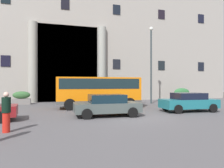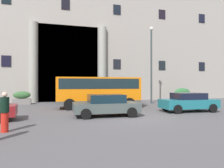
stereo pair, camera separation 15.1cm
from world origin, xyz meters
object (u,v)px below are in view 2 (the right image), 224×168
object	(u,v)px
hedge_planter_far_west	(182,95)
lamppost_plaza_centre	(151,59)
hedge_planter_far_east	(22,98)
pedestrian_man_red_shirt	(5,112)
parked_compact_extra	(188,102)
hedge_planter_east	(76,97)
bus_stop_sign	(138,90)
orange_minibus	(98,90)
scooter_by_planter	(95,106)
white_taxi_kerbside	(106,105)
hedge_planter_west	(107,97)

from	to	relation	value
hedge_planter_far_west	lamppost_plaza_centre	distance (m)	6.96
hedge_planter_far_east	pedestrian_man_red_shirt	bearing A→B (deg)	-86.15
parked_compact_extra	hedge_planter_far_east	bearing A→B (deg)	145.91
hedge_planter_east	parked_compact_extra	world-z (taller)	hedge_planter_east
bus_stop_sign	pedestrian_man_red_shirt	xyz separation A→B (m)	(-10.07, -9.31, -0.63)
hedge_planter_far_east	hedge_planter_far_west	xyz separation A→B (m)	(18.24, -0.38, 0.11)
orange_minibus	scooter_by_planter	world-z (taller)	orange_minibus
hedge_planter_far_east	scooter_by_planter	world-z (taller)	hedge_planter_far_east
hedge_planter_far_east	pedestrian_man_red_shirt	xyz separation A→B (m)	(0.88, -13.08, 0.22)
lamppost_plaza_centre	pedestrian_man_red_shirt	bearing A→B (deg)	-139.07
bus_stop_sign	hedge_planter_far_west	size ratio (longest dim) A/B	1.09
bus_stop_sign	hedge_planter_far_east	world-z (taller)	bus_stop_sign
orange_minibus	bus_stop_sign	distance (m)	4.53
white_taxi_kerbside	pedestrian_man_red_shirt	bearing A→B (deg)	-146.80
hedge_planter_west	hedge_planter_far_west	bearing A→B (deg)	-0.56
parked_compact_extra	white_taxi_kerbside	bearing A→B (deg)	-172.99
hedge_planter_far_west	lamppost_plaza_centre	size ratio (longest dim) A/B	0.27
bus_stop_sign	lamppost_plaza_centre	distance (m)	3.94
bus_stop_sign	hedge_planter_west	bearing A→B (deg)	122.07
bus_stop_sign	hedge_planter_far_west	bearing A→B (deg)	24.94
hedge_planter_far_east	pedestrian_man_red_shirt	distance (m)	13.11
hedge_planter_east	orange_minibus	bearing A→B (deg)	-74.22
bus_stop_sign	white_taxi_kerbside	xyz separation A→B (m)	(-4.83, -6.14, -0.78)
pedestrian_man_red_shirt	lamppost_plaza_centre	size ratio (longest dim) A/B	0.21
hedge_planter_west	parked_compact_extra	world-z (taller)	parked_compact_extra
scooter_by_planter	lamppost_plaza_centre	xyz separation A→B (m)	(7.07, 5.00, 4.21)
bus_stop_sign	hedge_planter_west	xyz separation A→B (m)	(-2.19, 3.49, -0.87)
orange_minibus	bus_stop_sign	size ratio (longest dim) A/B	2.95
bus_stop_sign	lamppost_plaza_centre	size ratio (longest dim) A/B	0.30
parked_compact_extra	scooter_by_planter	bearing A→B (deg)	167.32
parked_compact_extra	bus_stop_sign	bearing A→B (deg)	108.23
orange_minibus	white_taxi_kerbside	xyz separation A→B (m)	(-0.53, -4.71, -0.86)
pedestrian_man_red_shirt	white_taxi_kerbside	bearing A→B (deg)	-91.06
hedge_planter_east	hedge_planter_west	world-z (taller)	hedge_planter_east
parked_compact_extra	pedestrian_man_red_shirt	bearing A→B (deg)	-159.65
hedge_planter_far_east	parked_compact_extra	bearing A→B (deg)	-37.22
orange_minibus	pedestrian_man_red_shirt	size ratio (longest dim) A/B	4.15
hedge_planter_east	hedge_planter_west	xyz separation A→B (m)	(3.42, 0.29, -0.06)
hedge_planter_east	hedge_planter_far_west	distance (m)	12.91
white_taxi_kerbside	scooter_by_planter	distance (m)	2.33
bus_stop_sign	orange_minibus	bearing A→B (deg)	-161.51
bus_stop_sign	parked_compact_extra	world-z (taller)	bus_stop_sign
hedge_planter_far_east	pedestrian_man_red_shirt	size ratio (longest dim) A/B	1.02
hedge_planter_far_east	white_taxi_kerbside	size ratio (longest dim) A/B	0.42
bus_stop_sign	hedge_planter_far_west	distance (m)	8.08
orange_minibus	hedge_planter_far_west	distance (m)	12.59
hedge_planter_far_east	hedge_planter_east	distance (m)	5.37
hedge_planter_east	pedestrian_man_red_shirt	distance (m)	13.28
hedge_planter_west	lamppost_plaza_centre	size ratio (longest dim) A/B	0.27
hedge_planter_east	lamppost_plaza_centre	distance (m)	8.83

